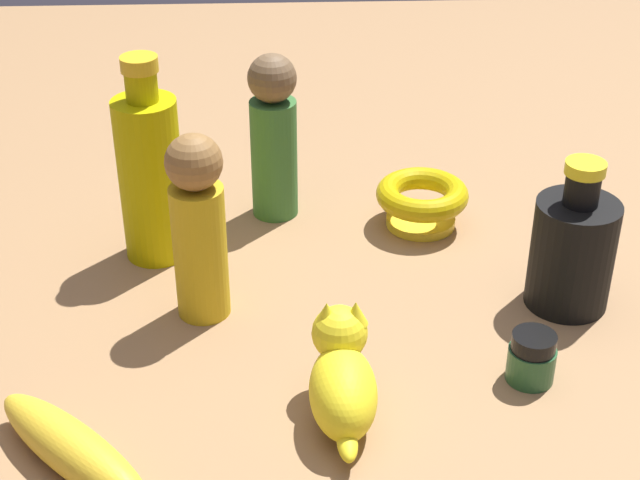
{
  "coord_description": "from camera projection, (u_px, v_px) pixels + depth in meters",
  "views": [
    {
      "loc": [
        0.04,
        0.8,
        0.56
      ],
      "look_at": [
        0.0,
        0.0,
        0.08
      ],
      "focal_mm": 54.5,
      "sensor_mm": 36.0,
      "label": 1
    }
  ],
  "objects": [
    {
      "name": "bottle_short",
      "position": [
        573.0,
        251.0,
        0.95
      ],
      "size": [
        0.08,
        0.08,
        0.16
      ],
      "color": "black",
      "rests_on": "ground"
    },
    {
      "name": "cat_figurine",
      "position": [
        342.0,
        377.0,
        0.81
      ],
      "size": [
        0.06,
        0.13,
        0.09
      ],
      "color": "yellow",
      "rests_on": "ground"
    },
    {
      "name": "nail_polish_jar",
      "position": [
        532.0,
        358.0,
        0.87
      ],
      "size": [
        0.04,
        0.04,
        0.05
      ],
      "color": "#27562F",
      "rests_on": "ground"
    },
    {
      "name": "ground",
      "position": [
        320.0,
        308.0,
        0.97
      ],
      "size": [
        2.0,
        2.0,
        0.0
      ],
      "primitive_type": "plane",
      "color": "#936D47"
    },
    {
      "name": "person_figure_adult",
      "position": [
        198.0,
        229.0,
        0.91
      ],
      "size": [
        0.06,
        0.06,
        0.19
      ],
      "color": "gold",
      "rests_on": "ground"
    },
    {
      "name": "bowl",
      "position": [
        422.0,
        199.0,
        1.1
      ],
      "size": [
        0.1,
        0.1,
        0.05
      ],
      "color": "yellow",
      "rests_on": "ground"
    },
    {
      "name": "bottle_tall",
      "position": [
        150.0,
        174.0,
        1.01
      ],
      "size": [
        0.07,
        0.07,
        0.23
      ],
      "color": "#B3A904",
      "rests_on": "ground"
    },
    {
      "name": "banana",
      "position": [
        73.0,
        450.0,
        0.77
      ],
      "size": [
        0.16,
        0.16,
        0.04
      ],
      "primitive_type": "ellipsoid",
      "rotation": [
        0.0,
        0.0,
        5.51
      ],
      "color": "gold",
      "rests_on": "ground"
    },
    {
      "name": "person_figure_child",
      "position": [
        274.0,
        136.0,
        1.09
      ],
      "size": [
        0.07,
        0.07,
        0.19
      ],
      "color": "#366E31",
      "rests_on": "ground"
    }
  ]
}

